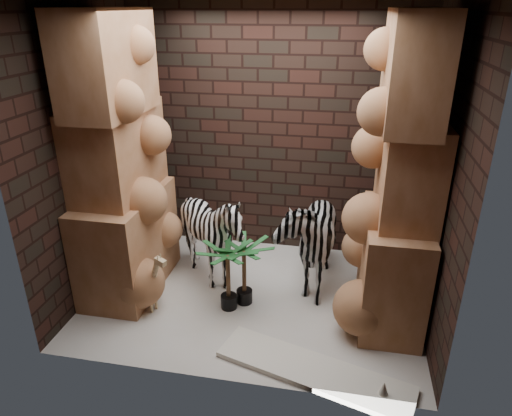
% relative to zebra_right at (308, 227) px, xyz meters
% --- Properties ---
extents(floor, '(3.50, 3.50, 0.00)m').
position_rel_zebra_right_xyz_m(floor, '(-0.54, -0.44, -0.69)').
color(floor, beige).
rests_on(floor, ground).
extents(wall_back, '(3.50, 0.00, 3.50)m').
position_rel_zebra_right_xyz_m(wall_back, '(-0.54, 0.81, 0.81)').
color(wall_back, black).
rests_on(wall_back, ground).
extents(wall_front, '(3.50, 0.00, 3.50)m').
position_rel_zebra_right_xyz_m(wall_front, '(-0.54, -1.69, 0.81)').
color(wall_front, black).
rests_on(wall_front, ground).
extents(wall_left, '(0.00, 3.00, 3.00)m').
position_rel_zebra_right_xyz_m(wall_left, '(-2.29, -0.44, 0.81)').
color(wall_left, black).
rests_on(wall_left, ground).
extents(wall_right, '(0.00, 3.00, 3.00)m').
position_rel_zebra_right_xyz_m(wall_right, '(1.21, -0.44, 0.81)').
color(wall_right, black).
rests_on(wall_right, ground).
extents(rock_pillar_left, '(0.68, 1.30, 3.00)m').
position_rel_zebra_right_xyz_m(rock_pillar_left, '(-1.94, -0.44, 0.81)').
color(rock_pillar_left, tan).
rests_on(rock_pillar_left, floor).
extents(rock_pillar_right, '(0.58, 1.25, 3.00)m').
position_rel_zebra_right_xyz_m(rock_pillar_right, '(0.88, -0.44, 0.81)').
color(rock_pillar_right, tan).
rests_on(rock_pillar_right, floor).
extents(zebra_right, '(0.65, 1.18, 1.38)m').
position_rel_zebra_right_xyz_m(zebra_right, '(0.00, 0.00, 0.00)').
color(zebra_right, white).
rests_on(zebra_right, floor).
extents(zebra_left, '(0.97, 1.20, 1.08)m').
position_rel_zebra_right_xyz_m(zebra_left, '(-1.04, -0.21, -0.15)').
color(zebra_left, white).
rests_on(zebra_left, floor).
extents(giraffe_toy, '(0.40, 0.25, 0.73)m').
position_rel_zebra_right_xyz_m(giraffe_toy, '(-1.59, -0.84, -0.33)').
color(giraffe_toy, beige).
rests_on(giraffe_toy, floor).
extents(palm_front, '(0.36, 0.36, 0.72)m').
position_rel_zebra_right_xyz_m(palm_front, '(-0.60, -0.54, -0.33)').
color(palm_front, '#1F5427').
rests_on(palm_front, floor).
extents(palm_back, '(0.36, 0.36, 0.73)m').
position_rel_zebra_right_xyz_m(palm_back, '(-0.74, -0.67, -0.33)').
color(palm_back, '#1F5427').
rests_on(palm_back, floor).
extents(surfboard, '(1.77, 0.89, 0.05)m').
position_rel_zebra_right_xyz_m(surfboard, '(0.21, -1.46, -0.67)').
color(surfboard, white).
rests_on(surfboard, floor).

